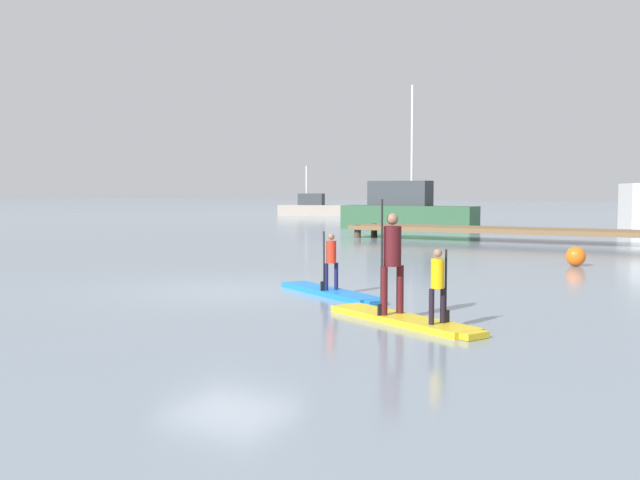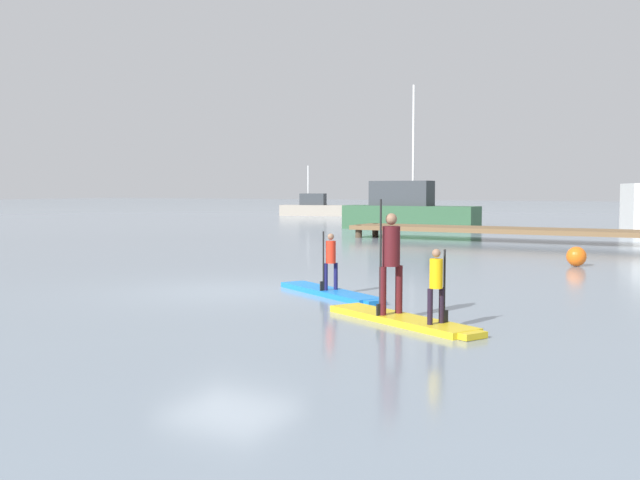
# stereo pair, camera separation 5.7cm
# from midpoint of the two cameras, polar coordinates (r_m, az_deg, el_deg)

# --- Properties ---
(ground_plane) EXTENTS (240.00, 240.00, 0.00)m
(ground_plane) POSITION_cam_midpoint_polar(r_m,az_deg,el_deg) (14.84, -6.91, -3.97)
(ground_plane) COLOR gray
(paddleboard_near) EXTENTS (2.92, 1.97, 0.10)m
(paddleboard_near) POSITION_cam_midpoint_polar(r_m,az_deg,el_deg) (14.22, 0.95, -4.09)
(paddleboard_near) COLOR blue
(paddleboard_near) RESTS_ON ground
(paddler_child_solo) EXTENTS (0.26, 0.35, 1.14)m
(paddler_child_solo) POSITION_cam_midpoint_polar(r_m,az_deg,el_deg) (14.13, 0.91, -1.44)
(paddler_child_solo) COLOR #19194C
(paddler_child_solo) RESTS_ON paddleboard_near
(paddleboard_far) EXTENTS (2.94, 1.81, 0.10)m
(paddleboard_far) POSITION_cam_midpoint_polar(r_m,az_deg,el_deg) (11.34, 6.59, -6.18)
(paddleboard_far) COLOR gold
(paddleboard_far) RESTS_ON ground
(paddler_adult) EXTENTS (0.37, 0.46, 1.79)m
(paddler_adult) POSITION_cam_midpoint_polar(r_m,az_deg,el_deg) (11.42, 5.64, -1.28)
(paddler_adult) COLOR #4C1419
(paddler_adult) RESTS_ON paddleboard_far
(paddler_child_front) EXTENTS (0.26, 0.36, 1.09)m
(paddler_child_front) POSITION_cam_midpoint_polar(r_m,az_deg,el_deg) (10.72, 9.18, -3.23)
(paddler_child_front) COLOR black
(paddler_child_front) RESTS_ON paddleboard_far
(fishing_boat_green_midground) EXTENTS (6.99, 1.81, 7.23)m
(fishing_boat_green_midground) POSITION_cam_midpoint_polar(r_m,az_deg,el_deg) (37.40, 6.86, 2.23)
(fishing_boat_green_midground) COLOR #2D5638
(fishing_boat_green_midground) RESTS_ON ground
(motor_boat_small_navy) EXTENTS (5.42, 2.57, 3.87)m
(motor_boat_small_navy) POSITION_cam_midpoint_polar(r_m,az_deg,el_deg) (56.95, -0.44, 2.50)
(motor_boat_small_navy) COLOR #9E9384
(motor_boat_small_navy) RESTS_ON ground
(floating_dock) EXTENTS (12.93, 2.28, 0.53)m
(floating_dock) POSITION_cam_midpoint_polar(r_m,az_deg,el_deg) (29.76, 14.54, 0.73)
(floating_dock) COLOR brown
(floating_dock) RESTS_ON ground
(mooring_buoy_near) EXTENTS (0.52, 0.52, 0.52)m
(mooring_buoy_near) POSITION_cam_midpoint_polar(r_m,az_deg,el_deg) (20.67, 19.33, -1.21)
(mooring_buoy_near) COLOR orange
(mooring_buoy_near) RESTS_ON ground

